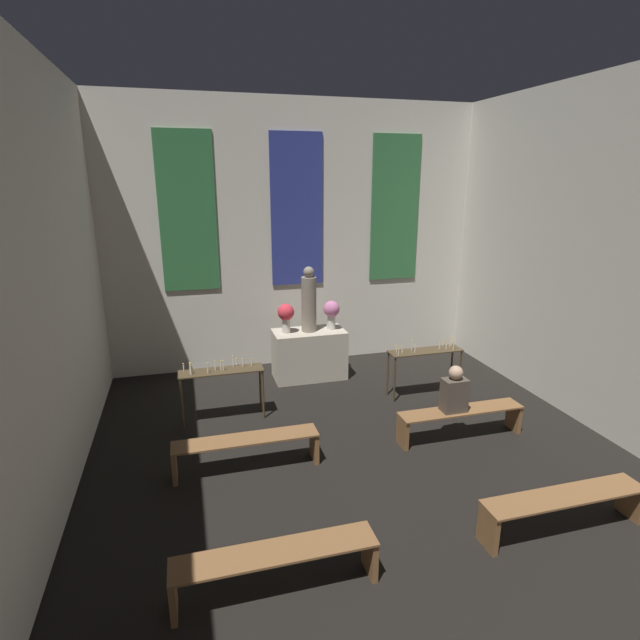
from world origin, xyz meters
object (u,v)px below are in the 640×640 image
at_px(altar, 309,354).
at_px(candle_rack_left, 221,378).
at_px(candle_rack_right, 425,357).
at_px(pew_third_right, 564,505).
at_px(pew_back_left, 246,447).
at_px(pew_back_right, 461,417).
at_px(statue, 309,302).
at_px(pew_third_left, 276,562).
at_px(person_seated, 454,391).
at_px(flower_vase_right, 331,311).
at_px(flower_vase_left, 286,314).

relative_size(altar, candle_rack_left, 1.04).
distance_m(candle_rack_right, pew_third_right, 3.77).
height_order(altar, pew_third_right, altar).
relative_size(pew_back_left, pew_back_right, 1.00).
xyz_separation_m(altar, statue, (0.00, 0.00, 1.06)).
xyz_separation_m(pew_third_left, pew_back_left, (0.00, 2.17, 0.00)).
relative_size(statue, person_seated, 1.77).
distance_m(altar, candle_rack_right, 2.27).
bearing_deg(altar, flower_vase_right, 0.00).
height_order(altar, flower_vase_right, flower_vase_right).
xyz_separation_m(statue, pew_back_left, (-1.61, -2.93, -1.20)).
distance_m(flower_vase_right, pew_back_right, 3.30).
height_order(flower_vase_right, pew_back_right, flower_vase_right).
bearing_deg(pew_back_left, candle_rack_right, 24.77).
distance_m(flower_vase_right, pew_third_right, 5.32).
distance_m(pew_third_right, person_seated, 2.22).
height_order(candle_rack_right, pew_third_right, candle_rack_right).
bearing_deg(candle_rack_left, statue, 37.03).
xyz_separation_m(flower_vase_left, candle_rack_right, (2.25, -1.36, -0.60)).
relative_size(pew_third_right, pew_back_right, 1.00).
height_order(pew_back_left, pew_back_right, same).
bearing_deg(candle_rack_right, pew_third_right, -92.89).
distance_m(flower_vase_left, flower_vase_right, 0.90).
bearing_deg(statue, candle_rack_right, -37.02).
height_order(statue, candle_rack_left, statue).
distance_m(statue, pew_third_right, 5.48).
relative_size(statue, pew_third_left, 0.65).
bearing_deg(flower_vase_right, pew_third_right, -77.18).
xyz_separation_m(flower_vase_right, person_seated, (1.02, -2.93, -0.54)).
relative_size(candle_rack_left, pew_back_left, 0.69).
xyz_separation_m(statue, pew_back_right, (1.61, -2.93, -1.20)).
distance_m(flower_vase_left, candle_rack_right, 2.70).
bearing_deg(candle_rack_right, candle_rack_left, 179.99).
distance_m(pew_third_left, pew_third_right, 3.22).
bearing_deg(candle_rack_right, flower_vase_left, 148.91).
bearing_deg(statue, pew_third_left, -107.53).
bearing_deg(flower_vase_left, candle_rack_right, -31.09).
relative_size(altar, pew_back_right, 0.71).
height_order(flower_vase_left, candle_rack_left, flower_vase_left).
bearing_deg(candle_rack_left, pew_third_left, -87.14).
distance_m(flower_vase_left, pew_back_left, 3.30).
relative_size(flower_vase_left, pew_back_left, 0.29).
height_order(flower_vase_right, pew_third_right, flower_vase_right).
xyz_separation_m(flower_vase_left, pew_back_right, (2.06, -2.93, -0.98)).
xyz_separation_m(statue, flower_vase_right, (0.45, -0.00, -0.22)).
bearing_deg(person_seated, pew_back_left, 180.00).
xyz_separation_m(statue, candle_rack_right, (1.80, -1.36, -0.82)).
bearing_deg(flower_vase_left, pew_back_right, -54.88).
height_order(pew_third_right, pew_back_left, same).
height_order(pew_third_left, pew_back_left, same).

